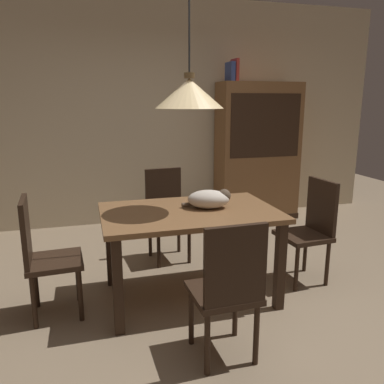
# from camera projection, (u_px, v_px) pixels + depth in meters

# --- Properties ---
(ground) EXTENTS (10.00, 10.00, 0.00)m
(ground) POSITION_uv_depth(u_px,v_px,m) (219.00, 316.00, 2.95)
(ground) COLOR #847056
(back_wall) EXTENTS (6.40, 0.10, 2.90)m
(back_wall) POSITION_uv_depth(u_px,v_px,m) (154.00, 113.00, 5.10)
(back_wall) COLOR beige
(back_wall) RESTS_ON ground
(dining_table) EXTENTS (1.40, 0.90, 0.75)m
(dining_table) POSITION_uv_depth(u_px,v_px,m) (190.00, 222.00, 3.12)
(dining_table) COLOR brown
(dining_table) RESTS_ON ground
(chair_right_side) EXTENTS (0.43, 0.43, 0.93)m
(chair_right_side) POSITION_uv_depth(u_px,v_px,m) (311.00, 226.00, 3.46)
(chair_right_side) COLOR black
(chair_right_side) RESTS_ON ground
(chair_left_side) EXTENTS (0.42, 0.42, 0.93)m
(chair_left_side) POSITION_uv_depth(u_px,v_px,m) (43.00, 253.00, 2.85)
(chair_left_side) COLOR black
(chair_left_side) RESTS_ON ground
(chair_far_back) EXTENTS (0.44, 0.44, 0.93)m
(chair_far_back) POSITION_uv_depth(u_px,v_px,m) (166.00, 210.00, 3.98)
(chair_far_back) COLOR black
(chair_far_back) RESTS_ON ground
(chair_near_front) EXTENTS (0.41, 0.41, 0.93)m
(chair_near_front) POSITION_uv_depth(u_px,v_px,m) (228.00, 286.00, 2.33)
(chair_near_front) COLOR black
(chair_near_front) RESTS_ON ground
(cat_sleeping) EXTENTS (0.40, 0.30, 0.16)m
(cat_sleeping) POSITION_uv_depth(u_px,v_px,m) (210.00, 199.00, 3.15)
(cat_sleeping) COLOR beige
(cat_sleeping) RESTS_ON dining_table
(pendant_lamp) EXTENTS (0.52, 0.52, 1.30)m
(pendant_lamp) POSITION_uv_depth(u_px,v_px,m) (189.00, 93.00, 2.89)
(pendant_lamp) COLOR beige
(hutch_bookcase) EXTENTS (1.12, 0.45, 1.85)m
(hutch_bookcase) POSITION_uv_depth(u_px,v_px,m) (257.00, 155.00, 5.28)
(hutch_bookcase) COLOR brown
(hutch_bookcase) RESTS_ON ground
(book_blue_wide) EXTENTS (0.06, 0.24, 0.24)m
(book_blue_wide) POSITION_uv_depth(u_px,v_px,m) (230.00, 72.00, 4.92)
(book_blue_wide) COLOR #384C93
(book_blue_wide) RESTS_ON hutch_bookcase
(book_red_tall) EXTENTS (0.04, 0.22, 0.28)m
(book_red_tall) POSITION_uv_depth(u_px,v_px,m) (235.00, 70.00, 4.93)
(book_red_tall) COLOR #B73833
(book_red_tall) RESTS_ON hutch_bookcase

